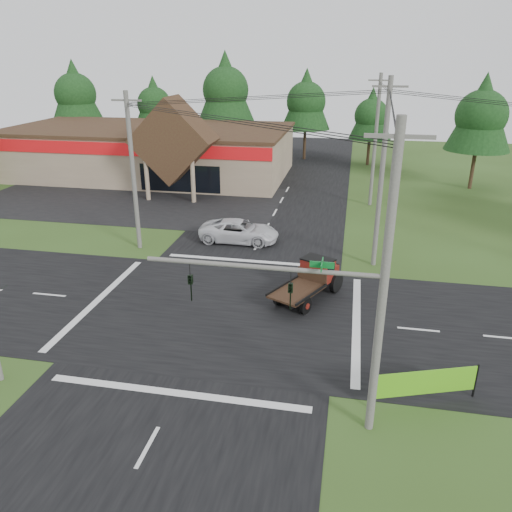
# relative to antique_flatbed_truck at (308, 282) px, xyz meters

# --- Properties ---
(ground) EXTENTS (120.00, 120.00, 0.00)m
(ground) POSITION_rel_antique_flatbed_truck_xyz_m (-4.29, -2.30, -1.06)
(ground) COLOR #2E4418
(ground) RESTS_ON ground
(road_ns) EXTENTS (12.00, 120.00, 0.02)m
(road_ns) POSITION_rel_antique_flatbed_truck_xyz_m (-4.29, -2.30, -1.05)
(road_ns) COLOR black
(road_ns) RESTS_ON ground
(road_ew) EXTENTS (120.00, 12.00, 0.02)m
(road_ew) POSITION_rel_antique_flatbed_truck_xyz_m (-4.29, -2.30, -1.05)
(road_ew) COLOR black
(road_ew) RESTS_ON ground
(parking_apron) EXTENTS (28.00, 14.00, 0.02)m
(parking_apron) POSITION_rel_antique_flatbed_truck_xyz_m (-18.29, 16.70, -1.05)
(parking_apron) COLOR black
(parking_apron) RESTS_ON ground
(cvs_building) EXTENTS (30.40, 18.20, 9.19)m
(cvs_building) POSITION_rel_antique_flatbed_truck_xyz_m (-19.99, 27.27, 1.72)
(cvs_building) COLOR gray
(cvs_building) RESTS_ON ground
(traffic_signal_mast) EXTENTS (8.12, 0.24, 7.00)m
(traffic_signal_mast) POSITION_rel_antique_flatbed_truck_xyz_m (1.53, -9.80, 3.37)
(traffic_signal_mast) COLOR #595651
(traffic_signal_mast) RESTS_ON ground
(utility_pole_nr) EXTENTS (2.00, 0.30, 11.00)m
(utility_pole_nr) POSITION_rel_antique_flatbed_truck_xyz_m (3.21, -9.80, 4.58)
(utility_pole_nr) COLOR #595651
(utility_pole_nr) RESTS_ON ground
(utility_pole_nw) EXTENTS (2.00, 0.30, 10.50)m
(utility_pole_nw) POSITION_rel_antique_flatbed_truck_xyz_m (-12.29, 5.70, 4.33)
(utility_pole_nw) COLOR #595651
(utility_pole_nw) RESTS_ON ground
(utility_pole_ne) EXTENTS (2.00, 0.30, 11.50)m
(utility_pole_ne) POSITION_rel_antique_flatbed_truck_xyz_m (3.71, 5.70, 4.83)
(utility_pole_ne) COLOR #595651
(utility_pole_ne) RESTS_ON ground
(utility_pole_n) EXTENTS (2.00, 0.30, 11.20)m
(utility_pole_n) POSITION_rel_antique_flatbed_truck_xyz_m (3.71, 19.70, 4.68)
(utility_pole_n) COLOR #595651
(utility_pole_n) RESTS_ON ground
(tree_row_a) EXTENTS (6.72, 6.72, 12.12)m
(tree_row_a) POSITION_rel_antique_flatbed_truck_xyz_m (-34.29, 37.70, 6.99)
(tree_row_a) COLOR #332316
(tree_row_a) RESTS_ON ground
(tree_row_b) EXTENTS (5.60, 5.60, 10.10)m
(tree_row_b) POSITION_rel_antique_flatbed_truck_xyz_m (-24.29, 39.70, 5.64)
(tree_row_b) COLOR #332316
(tree_row_b) RESTS_ON ground
(tree_row_c) EXTENTS (7.28, 7.28, 13.13)m
(tree_row_c) POSITION_rel_antique_flatbed_truck_xyz_m (-14.29, 38.70, 7.66)
(tree_row_c) COLOR #332316
(tree_row_c) RESTS_ON ground
(tree_row_d) EXTENTS (6.16, 6.16, 11.11)m
(tree_row_d) POSITION_rel_antique_flatbed_truck_xyz_m (-4.29, 39.70, 6.32)
(tree_row_d) COLOR #332316
(tree_row_d) RESTS_ON ground
(tree_row_e) EXTENTS (5.04, 5.04, 9.09)m
(tree_row_e) POSITION_rel_antique_flatbed_truck_xyz_m (3.71, 37.70, 4.97)
(tree_row_e) COLOR #332316
(tree_row_e) RESTS_ON ground
(tree_side_ne) EXTENTS (6.16, 6.16, 11.11)m
(tree_side_ne) POSITION_rel_antique_flatbed_truck_xyz_m (13.71, 27.70, 6.32)
(tree_side_ne) COLOR #332316
(tree_side_ne) RESTS_ON ground
(antique_flatbed_truck) EXTENTS (4.00, 5.40, 2.12)m
(antique_flatbed_truck) POSITION_rel_antique_flatbed_truck_xyz_m (0.00, 0.00, 0.00)
(antique_flatbed_truck) COLOR #4E180B
(antique_flatbed_truck) RESTS_ON ground
(roadside_banner) EXTENTS (4.18, 1.59, 1.50)m
(roadside_banner) POSITION_rel_antique_flatbed_truck_xyz_m (5.26, -7.96, -0.31)
(roadside_banner) COLOR #54AB16
(roadside_banner) RESTS_ON ground
(white_pickup) EXTENTS (5.65, 2.61, 1.57)m
(white_pickup) POSITION_rel_antique_flatbed_truck_xyz_m (-5.71, 8.25, -0.27)
(white_pickup) COLOR silver
(white_pickup) RESTS_ON ground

